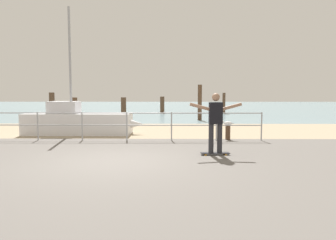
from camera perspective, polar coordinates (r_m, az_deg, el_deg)
The scene contains 15 objects.
ground_plane at distance 7.11m, azimuth -11.23°, elevation -9.26°, with size 24.00×10.00×0.04m, color #605B56.
beach_strip at distance 14.92m, azimuth -4.86°, elevation -1.85°, with size 24.00×6.00×0.04m, color tan.
sea_surface at distance 42.81m, azimuth -1.20°, elevation 2.47°, with size 72.00×50.00×0.04m, color #75939E.
railing_fence at distance 11.86m, azimuth -15.33°, elevation -0.31°, with size 13.10×0.05×1.05m.
sailboat at distance 13.72m, azimuth -15.28°, elevation -0.38°, with size 4.95×1.42×5.28m.
skateboard at distance 8.88m, azimuth 8.56°, elevation -5.97°, with size 0.81×0.25×0.08m.
skateboarder at distance 8.75m, azimuth 8.63°, elevation 0.15°, with size 1.45×0.22×1.65m.
bollard_short at distance 11.86m, azimuth 10.81°, elevation -2.27°, with size 0.18×0.18×0.56m, color #513826.
seagull at distance 11.82m, azimuth 10.75°, elevation -0.56°, with size 0.49×0.17×0.18m.
groyne_post_0 at distance 24.60m, azimuth -20.30°, elevation 2.59°, with size 0.39×0.39×1.81m, color #513826.
groyne_post_1 at distance 20.78m, azimuth -16.56°, elevation 1.89°, with size 0.33×0.33×1.49m, color #513826.
groyne_post_2 at distance 23.01m, azimuth -8.06°, elevation 2.27°, with size 0.38×0.38×1.46m, color #513826.
groyne_post_3 at distance 27.71m, azimuth -1.05°, elevation 2.75°, with size 0.38×0.38×1.48m, color #513826.
groyne_post_4 at distance 20.33m, azimuth 5.79°, elevation 3.16°, with size 0.27×0.27×2.30m, color #513826.
groyne_post_5 at distance 27.33m, azimuth 10.10°, elevation 2.99°, with size 0.25×0.25×1.80m, color #513826.
Camera 1 is at (1.46, -7.75, 1.71)m, focal length 33.59 mm.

